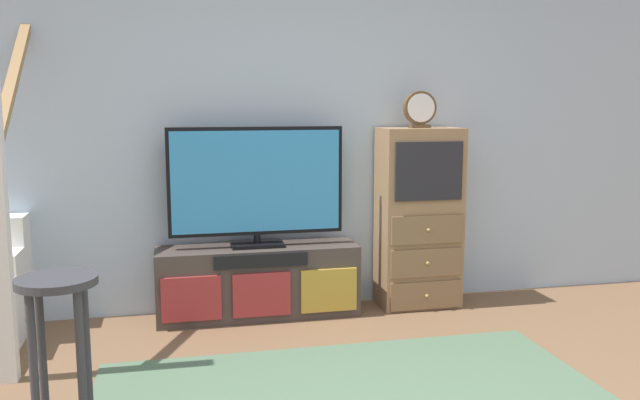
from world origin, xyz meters
The scene contains 6 objects.
back_wall centered at (0.00, 2.46, 1.35)m, with size 6.40×0.12×2.70m, color #A8BCD1.
media_console centered at (-0.30, 2.19, 0.25)m, with size 1.39×0.38×0.50m.
television centered at (-0.30, 2.22, 0.93)m, with size 1.20×0.22×0.83m.
side_cabinet centered at (0.88, 2.20, 0.65)m, with size 0.58×0.38×1.31m.
desk_clock centered at (0.87, 2.19, 1.44)m, with size 0.24×0.08×0.26m.
bar_stool_near centered at (-1.35, 0.62, 0.56)m, with size 0.34×0.34×0.76m.
Camera 1 is at (-0.86, -2.28, 1.49)m, focal length 37.22 mm.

